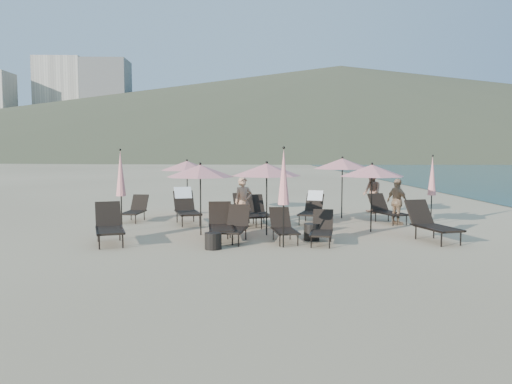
{
  "coord_description": "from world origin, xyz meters",
  "views": [
    {
      "loc": [
        -1.7,
        -13.05,
        2.48
      ],
      "look_at": [
        -1.22,
        3.5,
        1.1
      ],
      "focal_mm": 35.0,
      "sensor_mm": 36.0,
      "label": 1
    }
  ],
  "objects_px": {
    "lounger_1": "(221,223)",
    "umbrella_closed_1": "(432,176)",
    "lounger_3": "(283,226)",
    "side_table_1": "(312,232)",
    "umbrella_open_2": "(372,171)",
    "umbrella_open_1": "(267,170)",
    "umbrella_closed_2": "(121,174)",
    "beachgoer_a": "(243,202)",
    "beachgoer_b": "(372,192)",
    "lounger_0": "(109,225)",
    "lounger_5": "(431,223)",
    "lounger_8": "(247,211)",
    "umbrella_open_0": "(200,171)",
    "lounger_6": "(135,209)",
    "lounger_10": "(312,208)",
    "beachgoer_c": "(397,202)",
    "umbrella_open_4": "(342,164)",
    "lounger_11": "(386,210)",
    "lounger_7": "(186,206)",
    "umbrella_closed_0": "(284,177)",
    "lounger_9": "(258,211)",
    "side_table_0": "(213,241)",
    "umbrella_open_3": "(187,166)",
    "lounger_4": "(322,229)"
  },
  "relations": [
    {
      "from": "umbrella_open_4",
      "to": "umbrella_closed_0",
      "type": "xyz_separation_m",
      "value": [
        -2.61,
        -5.48,
        -0.2
      ]
    },
    {
      "from": "lounger_9",
      "to": "umbrella_closed_0",
      "type": "bearing_deg",
      "value": -94.57
    },
    {
      "from": "lounger_9",
      "to": "umbrella_closed_0",
      "type": "xyz_separation_m",
      "value": [
        0.5,
        -4.09,
        1.35
      ]
    },
    {
      "from": "lounger_1",
      "to": "lounger_5",
      "type": "xyz_separation_m",
      "value": [
        5.8,
        -0.3,
        0.03
      ]
    },
    {
      "from": "lounger_11",
      "to": "umbrella_open_1",
      "type": "height_order",
      "value": "umbrella_open_1"
    },
    {
      "from": "umbrella_closed_1",
      "to": "lounger_11",
      "type": "bearing_deg",
      "value": 152.79
    },
    {
      "from": "lounger_5",
      "to": "umbrella_closed_1",
      "type": "xyz_separation_m",
      "value": [
        1.07,
        2.8,
        1.13
      ]
    },
    {
      "from": "umbrella_closed_1",
      "to": "lounger_7",
      "type": "bearing_deg",
      "value": 174.39
    },
    {
      "from": "umbrella_closed_2",
      "to": "beachgoer_a",
      "type": "distance_m",
      "value": 3.95
    },
    {
      "from": "beachgoer_b",
      "to": "lounger_10",
      "type": "bearing_deg",
      "value": -57.72
    },
    {
      "from": "lounger_0",
      "to": "lounger_8",
      "type": "bearing_deg",
      "value": 21.83
    },
    {
      "from": "umbrella_open_1",
      "to": "umbrella_closed_0",
      "type": "height_order",
      "value": "umbrella_closed_0"
    },
    {
      "from": "lounger_5",
      "to": "lounger_8",
      "type": "bearing_deg",
      "value": 136.14
    },
    {
      "from": "lounger_11",
      "to": "umbrella_open_3",
      "type": "height_order",
      "value": "umbrella_open_3"
    },
    {
      "from": "lounger_4",
      "to": "lounger_9",
      "type": "xyz_separation_m",
      "value": [
        -1.59,
        3.54,
        0.05
      ]
    },
    {
      "from": "side_table_1",
      "to": "beachgoer_b",
      "type": "relative_size",
      "value": 0.28
    },
    {
      "from": "lounger_11",
      "to": "umbrella_closed_2",
      "type": "relative_size",
      "value": 0.7
    },
    {
      "from": "lounger_9",
      "to": "umbrella_open_1",
      "type": "height_order",
      "value": "umbrella_open_1"
    },
    {
      "from": "umbrella_closed_2",
      "to": "side_table_1",
      "type": "xyz_separation_m",
      "value": [
        5.64,
        -1.76,
        -1.53
      ]
    },
    {
      "from": "lounger_10",
      "to": "beachgoer_c",
      "type": "bearing_deg",
      "value": 5.48
    },
    {
      "from": "lounger_3",
      "to": "side_table_1",
      "type": "relative_size",
      "value": 3.38
    },
    {
      "from": "lounger_1",
      "to": "umbrella_open_2",
      "type": "xyz_separation_m",
      "value": [
        4.53,
        1.21,
        1.41
      ]
    },
    {
      "from": "lounger_3",
      "to": "side_table_0",
      "type": "xyz_separation_m",
      "value": [
        -1.86,
        -1.03,
        -0.2
      ]
    },
    {
      "from": "umbrella_closed_1",
      "to": "umbrella_open_4",
      "type": "bearing_deg",
      "value": 145.45
    },
    {
      "from": "lounger_10",
      "to": "umbrella_open_0",
      "type": "height_order",
      "value": "umbrella_open_0"
    },
    {
      "from": "lounger_1",
      "to": "umbrella_open_1",
      "type": "distance_m",
      "value": 2.08
    },
    {
      "from": "lounger_1",
      "to": "lounger_8",
      "type": "bearing_deg",
      "value": 69.31
    },
    {
      "from": "umbrella_open_4",
      "to": "umbrella_closed_1",
      "type": "xyz_separation_m",
      "value": [
        2.62,
        -1.81,
        -0.37
      ]
    },
    {
      "from": "lounger_0",
      "to": "side_table_1",
      "type": "height_order",
      "value": "lounger_0"
    },
    {
      "from": "lounger_10",
      "to": "umbrella_open_2",
      "type": "xyz_separation_m",
      "value": [
        1.51,
        -2.13,
        1.37
      ]
    },
    {
      "from": "lounger_0",
      "to": "umbrella_open_3",
      "type": "xyz_separation_m",
      "value": [
        1.45,
        5.91,
        1.41
      ]
    },
    {
      "from": "lounger_1",
      "to": "lounger_3",
      "type": "height_order",
      "value": "lounger_1"
    },
    {
      "from": "lounger_4",
      "to": "side_table_1",
      "type": "distance_m",
      "value": 0.53
    },
    {
      "from": "umbrella_open_3",
      "to": "beachgoer_b",
      "type": "xyz_separation_m",
      "value": [
        7.26,
        0.23,
        -1.07
      ]
    },
    {
      "from": "lounger_0",
      "to": "lounger_7",
      "type": "distance_m",
      "value": 4.06
    },
    {
      "from": "lounger_6",
      "to": "side_table_1",
      "type": "height_order",
      "value": "lounger_6"
    },
    {
      "from": "lounger_11",
      "to": "umbrella_closed_2",
      "type": "xyz_separation_m",
      "value": [
        -8.69,
        -1.57,
        1.32
      ]
    },
    {
      "from": "lounger_1",
      "to": "beachgoer_b",
      "type": "height_order",
      "value": "beachgoer_b"
    },
    {
      "from": "lounger_6",
      "to": "umbrella_open_3",
      "type": "bearing_deg",
      "value": 52.33
    },
    {
      "from": "lounger_8",
      "to": "umbrella_open_0",
      "type": "bearing_deg",
      "value": -139.27
    },
    {
      "from": "lounger_7",
      "to": "umbrella_closed_0",
      "type": "bearing_deg",
      "value": -71.99
    },
    {
      "from": "umbrella_open_4",
      "to": "umbrella_closed_2",
      "type": "relative_size",
      "value": 0.89
    },
    {
      "from": "lounger_5",
      "to": "beachgoer_b",
      "type": "distance_m",
      "value": 6.05
    },
    {
      "from": "lounger_10",
      "to": "lounger_6",
      "type": "bearing_deg",
      "value": -164.9
    },
    {
      "from": "umbrella_open_2",
      "to": "umbrella_open_1",
      "type": "bearing_deg",
      "value": -171.25
    },
    {
      "from": "lounger_3",
      "to": "umbrella_open_0",
      "type": "height_order",
      "value": "umbrella_open_0"
    },
    {
      "from": "umbrella_open_1",
      "to": "umbrella_open_4",
      "type": "distance_m",
      "value": 4.64
    },
    {
      "from": "lounger_1",
      "to": "umbrella_closed_1",
      "type": "relative_size",
      "value": 0.76
    },
    {
      "from": "lounger_8",
      "to": "umbrella_open_2",
      "type": "distance_m",
      "value": 4.26
    },
    {
      "from": "umbrella_closed_2",
      "to": "beachgoer_b",
      "type": "relative_size",
      "value": 1.53
    }
  ]
}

